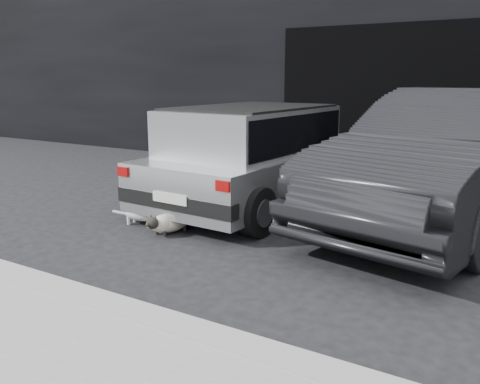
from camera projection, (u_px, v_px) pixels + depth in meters
The scene contains 8 objects.
ground at pixel (213, 217), 6.31m from camera, with size 80.00×80.00×0.00m, color black.
building_facade at pixel (420, 37), 10.24m from camera, with size 34.00×4.00×5.00m, color black.
garage_opening at pixel (389, 101), 8.84m from camera, with size 4.00×0.10×2.60m, color black.
curb at pixel (122, 313), 3.62m from camera, with size 18.00×0.25×0.12m, color gray.
silver_hatchback at pixel (256, 152), 6.79m from camera, with size 1.95×3.71×1.34m.
second_car at pixel (455, 158), 5.88m from camera, with size 1.67×4.78×1.58m, color black.
cat_siamese at pixel (168, 223), 5.64m from camera, with size 0.33×0.76×0.26m.
cat_white at pixel (143, 212), 5.95m from camera, with size 0.71×0.29×0.33m.
Camera 1 is at (3.46, -5.02, 1.70)m, focal length 38.00 mm.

